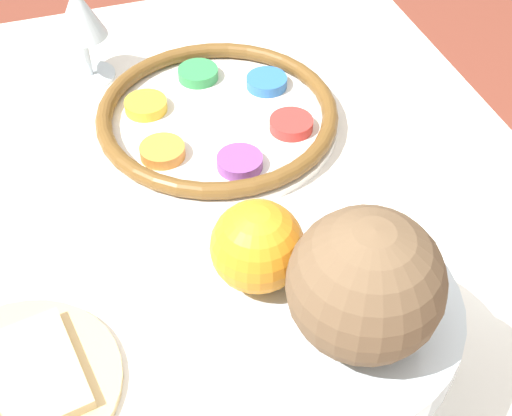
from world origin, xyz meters
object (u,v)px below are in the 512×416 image
at_px(bread_plate, 16,384).
at_px(seder_plate, 217,116).
at_px(orange_fruit, 257,247).
at_px(coconut, 366,285).
at_px(fruit_stand, 317,320).
at_px(wine_glass, 79,16).

bearing_deg(bread_plate, seder_plate, 138.02).
relative_size(orange_fruit, coconut, 0.66).
relative_size(seder_plate, bread_plate, 1.61).
height_order(coconut, bread_plate, coconut).
xyz_separation_m(seder_plate, coconut, (0.41, -0.01, 0.16)).
relative_size(seder_plate, fruit_stand, 1.34).
bearing_deg(seder_plate, wine_glass, -139.28).
xyz_separation_m(wine_glass, bread_plate, (0.46, -0.14, -0.08)).
xyz_separation_m(seder_plate, bread_plate, (0.30, -0.27, -0.01)).
relative_size(seder_plate, wine_glass, 2.27).
distance_m(seder_plate, orange_fruit, 0.38).
bearing_deg(orange_fruit, bread_plate, -101.39).
distance_m(wine_glass, bread_plate, 0.48).
distance_m(seder_plate, wine_glass, 0.22).
distance_m(seder_plate, coconut, 0.45).
height_order(orange_fruit, coconut, coconut).
distance_m(fruit_stand, bread_plate, 0.27).
height_order(wine_glass, fruit_stand, wine_glass).
bearing_deg(coconut, wine_glass, -167.55).
relative_size(seder_plate, coconut, 2.72).
distance_m(wine_glass, coconut, 0.59).
bearing_deg(coconut, seder_plate, 178.88).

